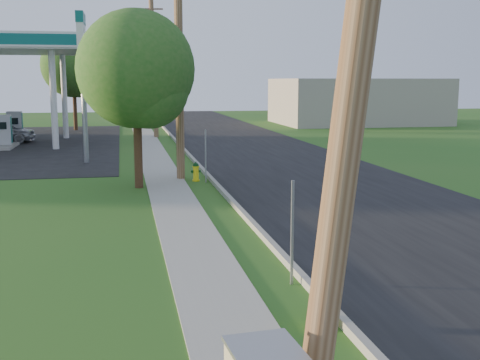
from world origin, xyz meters
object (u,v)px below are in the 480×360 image
object	(u,v)px
utility_pole_far	(154,66)
price_pylon	(82,45)
tree_lot	(74,68)
fuel_pump_se	(15,130)
hydrant_mid	(196,172)
hydrant_near	(323,303)
hydrant_far	(181,147)
utility_pole_mid	(179,51)
tree_verge	(139,74)
fuel_pump_ne	(3,135)

from	to	relation	value
utility_pole_far	price_pylon	size ratio (longest dim) A/B	1.39
tree_lot	fuel_pump_se	bearing A→B (deg)	-111.79
fuel_pump_se	price_pylon	xyz separation A→B (m)	(5.00, -11.50, 4.71)
tree_lot	hydrant_mid	bearing A→B (deg)	-76.53
price_pylon	hydrant_mid	size ratio (longest dim) A/B	9.09
hydrant_near	hydrant_far	world-z (taller)	hydrant_near
utility_pole_far	hydrant_mid	size ratio (longest dim) A/B	12.61
utility_pole_mid	fuel_pump_se	size ratio (longest dim) A/B	3.06
price_pylon	tree_verge	world-z (taller)	price_pylon
fuel_pump_se	utility_pole_mid	bearing A→B (deg)	-62.37
tree_lot	hydrant_near	size ratio (longest dim) A/B	9.15
hydrant_near	price_pylon	bearing A→B (deg)	102.93
fuel_pump_se	hydrant_far	bearing A→B (deg)	-42.54
hydrant_mid	utility_pole_far	bearing A→B (deg)	91.60
utility_pole_far	fuel_pump_se	bearing A→B (deg)	-173.59
utility_pole_far	tree_verge	distance (m)	19.80
fuel_pump_se	hydrant_mid	size ratio (longest dim) A/B	4.24
fuel_pump_ne	tree_lot	bearing A→B (deg)	75.00
tree_verge	hydrant_far	world-z (taller)	tree_verge
tree_verge	utility_pole_far	bearing A→B (deg)	85.43
hydrant_near	hydrant_far	bearing A→B (deg)	89.97
utility_pole_mid	tree_verge	size ratio (longest dim) A/B	1.55
price_pylon	hydrant_mid	bearing A→B (deg)	-54.16
hydrant_near	hydrant_far	distance (m)	22.96
utility_pole_far	utility_pole_mid	bearing A→B (deg)	-90.00
hydrant_near	hydrant_far	size ratio (longest dim) A/B	1.03
hydrant_near	hydrant_mid	distance (m)	14.23
tree_verge	hydrant_mid	size ratio (longest dim) A/B	8.36
utility_pole_far	fuel_pump_ne	bearing A→B (deg)	-150.67
utility_pole_far	hydrant_mid	world-z (taller)	utility_pole_far
tree_verge	price_pylon	bearing A→B (deg)	107.83
fuel_pump_ne	price_pylon	bearing A→B (deg)	-56.31
fuel_pump_se	tree_verge	bearing A→B (deg)	-68.64
hydrant_far	hydrant_mid	bearing A→B (deg)	-91.72
utility_pole_far	fuel_pump_se	world-z (taller)	utility_pole_far
utility_pole_mid	fuel_pump_ne	distance (m)	16.31
fuel_pump_se	hydrant_far	xyz separation A→B (m)	(9.68, -8.89, -0.34)
tree_lot	hydrant_mid	size ratio (longest dim) A/B	9.89
utility_pole_mid	hydrant_mid	distance (m)	4.66
price_pylon	fuel_pump_ne	bearing A→B (deg)	123.69
tree_verge	hydrant_far	size ratio (longest dim) A/B	8.00
fuel_pump_ne	tree_lot	size ratio (longest dim) A/B	0.43
fuel_pump_ne	fuel_pump_se	xyz separation A→B (m)	(0.00, 4.00, 0.00)
price_pylon	hydrant_far	world-z (taller)	price_pylon
utility_pole_mid	tree_lot	bearing A→B (deg)	102.67
fuel_pump_se	hydrant_near	xyz separation A→B (m)	(9.67, -31.85, -0.32)
tree_lot	utility_pole_mid	bearing A→B (deg)	-77.33
tree_verge	hydrant_mid	world-z (taller)	tree_verge
utility_pole_mid	price_pylon	xyz separation A→B (m)	(-3.90, 5.50, 0.48)
fuel_pump_ne	fuel_pump_se	bearing A→B (deg)	90.00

